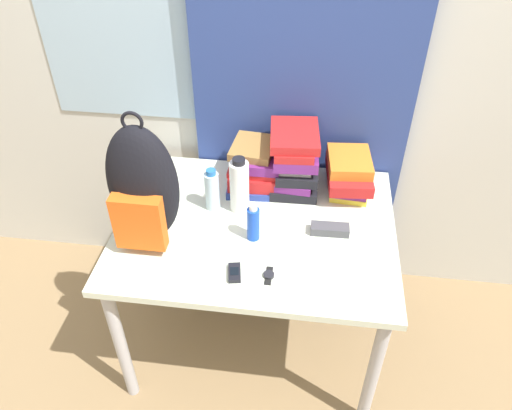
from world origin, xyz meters
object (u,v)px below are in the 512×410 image
Objects in this scene: book_stack_center at (295,160)px; sports_bottle at (239,186)px; backpack at (143,188)px; sunglasses_case at (330,229)px; sunscreen_bottle at (253,223)px; wristwatch at (269,275)px; cell_phone at (234,273)px; book_stack_left at (255,166)px; water_bottle at (212,190)px; book_stack_right at (349,174)px.

sports_bottle is (-0.21, -0.20, -0.01)m from book_stack_center.
backpack is 3.59× the size of sunglasses_case.
sunscreen_bottle is 0.22m from wristwatch.
book_stack_center is 0.36m from sunglasses_case.
book_stack_center is at bearing 73.15° from cell_phone.
sunscreen_bottle is at bearing 113.34° from wristwatch.
book_stack_center reaches higher than sports_bottle.
sports_bottle is 1.65× the size of sunglasses_case.
book_stack_center is 1.15× the size of sports_bottle.
book_stack_left is 1.46× the size of water_bottle.
book_stack_right is at bearing 27.86° from backpack.
backpack is 0.74m from sunglasses_case.
sunscreen_bottle is 0.31m from sunglasses_case.
sunscreen_bottle is 1.88× the size of wristwatch.
cell_phone is 0.43m from sunglasses_case.
book_stack_left is 0.19m from sports_bottle.
sunglasses_case is (0.30, 0.07, -0.06)m from sunscreen_bottle.
water_bottle is at bearing -160.59° from book_stack_right.
water_bottle is 0.50m from sunglasses_case.
water_bottle is at bearing -176.77° from sports_bottle.
water_bottle reaches higher than book_stack_right.
backpack reaches higher than book_stack_left.
sunglasses_case is at bearing 9.07° from backpack.
backpack is 2.18× the size of sports_bottle.
book_stack_center is 0.61m from cell_phone.
book_stack_right is 0.59m from water_bottle.
book_stack_right is at bearing 76.30° from sunglasses_case.
wristwatch is at bearing 3.25° from cell_phone.
cell_phone is (-0.41, -0.56, -0.08)m from book_stack_right.
sunscreen_bottle is (-0.13, -0.37, -0.06)m from book_stack_center.
backpack is at bearing -146.15° from sports_bottle.
book_stack_right is 3.11× the size of cell_phone.
book_stack_left is 1.84× the size of sunglasses_case.
sunscreen_bottle is (0.08, -0.17, -0.04)m from sports_bottle.
backpack is 3.30× the size of sunscreen_bottle.
book_stack_center is 1.89× the size of sunglasses_case.
sunscreen_bottle reaches higher than wristwatch.
cell_phone is (0.36, -0.16, -0.23)m from backpack.
water_bottle is (-0.56, -0.20, 0.00)m from book_stack_right.
backpack reaches higher than cell_phone.
backpack is at bearing -170.93° from sunglasses_case.
water_bottle is (0.21, 0.21, -0.15)m from backpack.
book_stack_right is at bearing 0.24° from book_stack_left.
sunscreen_bottle is at bearing -40.77° from water_bottle.
wristwatch is at bearing -77.30° from book_stack_left.
backpack is 2.85× the size of water_bottle.
water_bottle is at bearing -127.43° from book_stack_left.
book_stack_left reaches higher than wristwatch.
wristwatch is (0.27, -0.36, -0.08)m from water_bottle.
sunglasses_case reaches higher than wristwatch.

